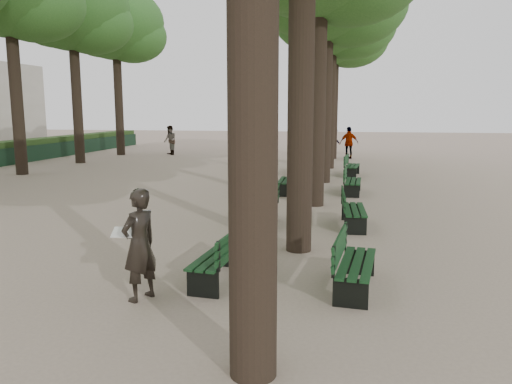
# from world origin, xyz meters

# --- Properties ---
(ground) EXTENTS (120.00, 120.00, 0.00)m
(ground) POSITION_xyz_m (0.00, 0.00, 0.00)
(ground) COLOR tan
(ground) RESTS_ON ground
(tree_central_4) EXTENTS (6.00, 6.00, 9.95)m
(tree_central_4) POSITION_xyz_m (1.50, 18.00, 7.65)
(tree_central_4) COLOR #33261C
(tree_central_4) RESTS_ON ground
(tree_central_5) EXTENTS (6.00, 6.00, 9.95)m
(tree_central_5) POSITION_xyz_m (1.50, 23.00, 7.65)
(tree_central_5) COLOR #33261C
(tree_central_5) RESTS_ON ground
(tree_far_4) EXTENTS (6.00, 6.00, 10.45)m
(tree_far_4) POSITION_xyz_m (-12.00, 18.00, 8.14)
(tree_far_4) COLOR #33261C
(tree_far_4) RESTS_ON ground
(tree_far_5) EXTENTS (6.00, 6.00, 10.45)m
(tree_far_5) POSITION_xyz_m (-12.00, 23.00, 8.14)
(tree_far_5) COLOR #33261C
(tree_far_5) RESTS_ON ground
(bench_left_0) EXTENTS (0.72, 1.84, 0.92)m
(bench_left_0) POSITION_xyz_m (0.37, 0.87, 0.27)
(bench_left_0) COLOR black
(bench_left_0) RESTS_ON ground
(bench_left_1) EXTENTS (0.62, 1.81, 0.92)m
(bench_left_1) POSITION_xyz_m (0.37, 5.11, 0.27)
(bench_left_1) COLOR black
(bench_left_1) RESTS_ON ground
(bench_left_2) EXTENTS (0.63, 1.82, 0.92)m
(bench_left_2) POSITION_xyz_m (0.37, 10.12, 0.27)
(bench_left_2) COLOR black
(bench_left_2) RESTS_ON ground
(bench_left_3) EXTENTS (0.75, 1.85, 0.92)m
(bench_left_3) POSITION_xyz_m (0.37, 15.07, 0.27)
(bench_left_3) COLOR black
(bench_left_3) RESTS_ON ground
(bench_right_0) EXTENTS (0.74, 1.85, 0.92)m
(bench_right_0) POSITION_xyz_m (2.63, 0.86, 0.27)
(bench_right_0) COLOR black
(bench_right_0) RESTS_ON ground
(bench_right_1) EXTENTS (0.66, 1.83, 0.92)m
(bench_right_1) POSITION_xyz_m (2.63, 5.30, 0.27)
(bench_right_1) COLOR black
(bench_right_1) RESTS_ON ground
(bench_right_2) EXTENTS (0.64, 1.82, 0.92)m
(bench_right_2) POSITION_xyz_m (2.63, 10.33, 0.27)
(bench_right_2) COLOR black
(bench_right_2) RESTS_ON ground
(bench_right_3) EXTENTS (0.74, 1.85, 0.92)m
(bench_right_3) POSITION_xyz_m (2.63, 15.16, 0.27)
(bench_right_3) COLOR black
(bench_right_3) RESTS_ON ground
(man_with_map) EXTENTS (0.74, 0.78, 1.73)m
(man_with_map) POSITION_xyz_m (-0.61, -0.15, 0.87)
(man_with_map) COLOR black
(man_with_map) RESTS_ON ground
(pedestrian_b) EXTENTS (1.04, 1.00, 1.71)m
(pedestrian_b) POSITION_xyz_m (1.41, 26.95, 0.85)
(pedestrian_b) COLOR #262628
(pedestrian_b) RESTS_ON ground
(pedestrian_a) EXTENTS (0.87, 0.95, 1.89)m
(pedestrian_a) POSITION_xyz_m (-8.83, 23.51, 0.94)
(pedestrian_a) COLOR #262628
(pedestrian_a) RESTS_ON ground
(pedestrian_d) EXTENTS (0.53, 0.99, 1.93)m
(pedestrian_d) POSITION_xyz_m (1.33, 27.67, 0.96)
(pedestrian_d) COLOR #262628
(pedestrian_d) RESTS_ON ground
(pedestrian_c) EXTENTS (1.17, 0.68, 1.89)m
(pedestrian_c) POSITION_xyz_m (2.47, 23.01, 0.95)
(pedestrian_c) COLOR #262628
(pedestrian_c) RESTS_ON ground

